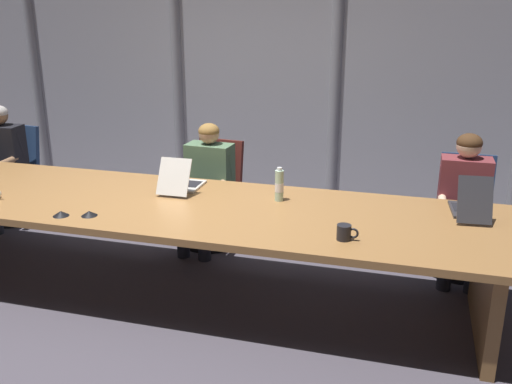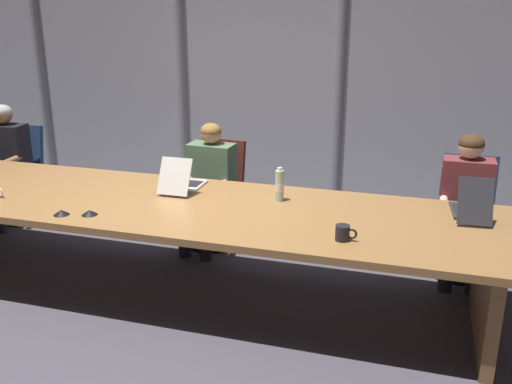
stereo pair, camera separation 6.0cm
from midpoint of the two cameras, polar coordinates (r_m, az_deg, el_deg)
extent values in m
plane|color=#47424C|center=(4.50, -9.19, -9.70)|extent=(14.71, 14.71, 0.00)
cube|color=olive|center=(4.22, -9.67, -1.28)|extent=(5.01, 1.23, 0.05)
cube|color=black|center=(4.25, -9.62, -2.11)|extent=(4.26, 0.10, 0.06)
cube|color=brown|center=(4.02, 21.57, -9.03)|extent=(0.08, 1.05, 0.67)
cube|color=#9999A0|center=(6.36, -0.24, 13.38)|extent=(7.35, 0.10, 3.10)
cylinder|color=gray|center=(7.57, -21.61, 12.93)|extent=(0.12, 0.12, 3.03)
cylinder|color=gray|center=(6.62, -8.23, 13.39)|extent=(0.12, 0.12, 3.03)
cylinder|color=gray|center=(6.13, 7.74, 13.02)|extent=(0.12, 0.12, 3.03)
cube|color=beige|center=(4.53, -7.41, 0.65)|extent=(0.25, 0.31, 0.02)
cube|color=black|center=(4.55, -7.31, 0.85)|extent=(0.21, 0.17, 0.00)
cube|color=beige|center=(4.30, -8.60, 1.51)|extent=(0.25, 0.15, 0.26)
cube|color=black|center=(4.30, -8.58, 1.57)|extent=(0.22, 0.13, 0.23)
cube|color=#2D2D33|center=(4.21, 19.97, -1.72)|extent=(0.25, 0.35, 0.02)
cube|color=black|center=(4.23, 19.94, -1.48)|extent=(0.20, 0.20, 0.00)
cube|color=#2D2D33|center=(3.95, 20.66, -0.75)|extent=(0.23, 0.15, 0.29)
cube|color=black|center=(3.96, 20.65, -0.69)|extent=(0.21, 0.13, 0.26)
cube|color=navy|center=(6.27, -23.75, 1.10)|extent=(0.52, 0.52, 0.08)
cube|color=navy|center=(6.35, -22.71, 4.06)|extent=(0.44, 0.15, 0.48)
cylinder|color=#262628|center=(6.32, -23.51, -0.67)|extent=(0.05, 0.05, 0.33)
cylinder|color=black|center=(6.38, -23.30, -2.23)|extent=(0.60, 0.60, 0.04)
cube|color=#511E19|center=(5.19, -4.88, -0.71)|extent=(0.53, 0.53, 0.08)
cube|color=#511E19|center=(5.30, -3.90, 2.79)|extent=(0.44, 0.16, 0.47)
cylinder|color=#262628|center=(5.26, -4.82, -2.82)|extent=(0.05, 0.05, 0.33)
cylinder|color=black|center=(5.33, -4.77, -4.66)|extent=(0.60, 0.60, 0.04)
cube|color=navy|center=(4.91, 19.72, -2.93)|extent=(0.49, 0.49, 0.08)
cube|color=navy|center=(5.03, 19.95, 0.91)|extent=(0.43, 0.12, 0.48)
cylinder|color=#262628|center=(4.98, 19.47, -5.13)|extent=(0.05, 0.05, 0.33)
cylinder|color=black|center=(5.05, 19.25, -7.05)|extent=(0.60, 0.60, 0.04)
cube|color=black|center=(6.18, -24.22, 3.72)|extent=(0.42, 0.25, 0.52)
cylinder|color=black|center=(6.06, -22.98, 4.33)|extent=(0.08, 0.14, 0.27)
cylinder|color=#8C6647|center=(5.92, -23.96, 2.73)|extent=(0.08, 0.30, 0.06)
cylinder|color=#262833|center=(6.04, -24.17, 0.53)|extent=(0.16, 0.41, 0.13)
cube|color=#4C6B4C|center=(5.09, -4.95, 2.18)|extent=(0.42, 0.25, 0.48)
sphere|color=tan|center=(5.01, -5.06, 5.84)|extent=(0.18, 0.18, 0.18)
ellipsoid|color=olive|center=(5.00, -5.06, 6.10)|extent=(0.18, 0.18, 0.14)
cylinder|color=#4C6B4C|center=(5.01, -3.18, 2.53)|extent=(0.08, 0.14, 0.27)
cylinder|color=tan|center=(4.86, -4.11, 0.57)|extent=(0.08, 0.30, 0.06)
cylinder|color=#4C6B4C|center=(5.15, -6.71, 2.87)|extent=(0.08, 0.14, 0.27)
cylinder|color=tan|center=(5.00, -7.71, 0.97)|extent=(0.08, 0.30, 0.06)
cylinder|color=#262833|center=(4.96, -4.77, -1.52)|extent=(0.16, 0.41, 0.13)
cylinder|color=#262833|center=(4.88, -5.57, -4.45)|extent=(0.11, 0.11, 0.43)
cylinder|color=#262833|center=(5.04, -6.84, -1.26)|extent=(0.16, 0.41, 0.13)
cylinder|color=#262833|center=(4.97, -7.67, -4.14)|extent=(0.11, 0.11, 0.43)
cube|color=brown|center=(4.79, 19.75, 0.28)|extent=(0.39, 0.22, 0.51)
sphere|color=beige|center=(4.70, 20.20, 4.37)|extent=(0.19, 0.19, 0.19)
ellipsoid|color=#472D19|center=(4.70, 20.24, 4.65)|extent=(0.20, 0.20, 0.14)
cylinder|color=brown|center=(4.79, 21.77, 0.82)|extent=(0.07, 0.13, 0.27)
cylinder|color=beige|center=(4.63, 21.82, -1.32)|extent=(0.06, 0.30, 0.06)
cylinder|color=brown|center=(4.76, 17.87, 1.16)|extent=(0.07, 0.13, 0.27)
cylinder|color=beige|center=(4.60, 17.78, -0.97)|extent=(0.06, 0.30, 0.06)
cylinder|color=#262833|center=(4.71, 20.72, -3.83)|extent=(0.13, 0.40, 0.13)
cylinder|color=#262833|center=(4.62, 20.58, -7.00)|extent=(0.11, 0.11, 0.43)
cylinder|color=#262833|center=(4.69, 18.29, -3.63)|extent=(0.13, 0.40, 0.13)
cylinder|color=#262833|center=(4.60, 18.10, -6.81)|extent=(0.11, 0.11, 0.43)
cylinder|color=#ADD1B2|center=(4.15, 1.93, 0.64)|extent=(0.06, 0.06, 0.23)
cylinder|color=white|center=(4.15, 1.93, 0.49)|extent=(0.06, 0.06, 0.07)
cylinder|color=white|center=(4.11, 1.95, 2.31)|extent=(0.03, 0.03, 0.02)
cylinder|color=black|center=(3.52, 8.30, -4.01)|extent=(0.09, 0.09, 0.10)
torus|color=black|center=(3.51, 9.21, -4.10)|extent=(0.07, 0.01, 0.07)
cone|color=black|center=(4.05, -16.75, -2.06)|extent=(0.11, 0.11, 0.03)
cone|color=black|center=(4.11, -19.33, -2.04)|extent=(0.11, 0.11, 0.03)
camera|label=1|loc=(0.03, -90.42, -0.14)|focal=40.01mm
camera|label=2|loc=(0.03, 89.58, 0.14)|focal=40.01mm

